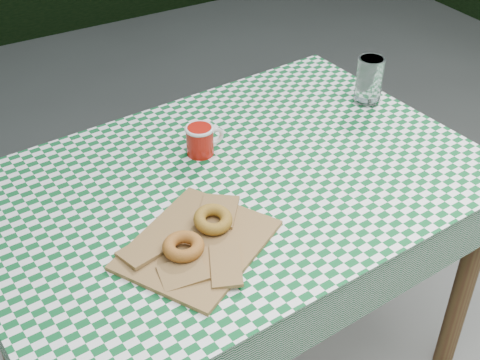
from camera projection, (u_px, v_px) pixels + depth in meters
name	position (u px, v px, depth m)	size (l,w,h in m)	color
table	(233.00, 287.00, 1.85)	(1.27, 0.85, 0.75)	brown
tablecloth	(232.00, 181.00, 1.63)	(1.29, 0.87, 0.01)	#0D5324
paper_bag	(197.00, 244.00, 1.42)	(0.32, 0.26, 0.02)	olive
bagel_front	(183.00, 246.00, 1.38)	(0.09, 0.09, 0.03)	#A35821
bagel_back	(213.00, 219.00, 1.45)	(0.09, 0.09, 0.03)	olive
coffee_mug	(200.00, 141.00, 1.70)	(0.14, 0.14, 0.08)	#A4130A
drinking_glass	(369.00, 80.00, 1.91)	(0.08, 0.08, 0.14)	white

